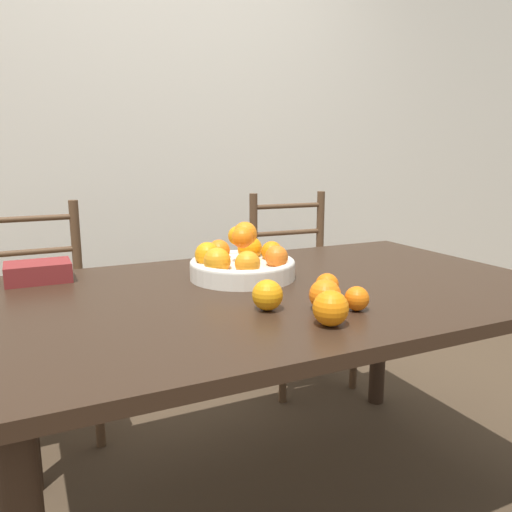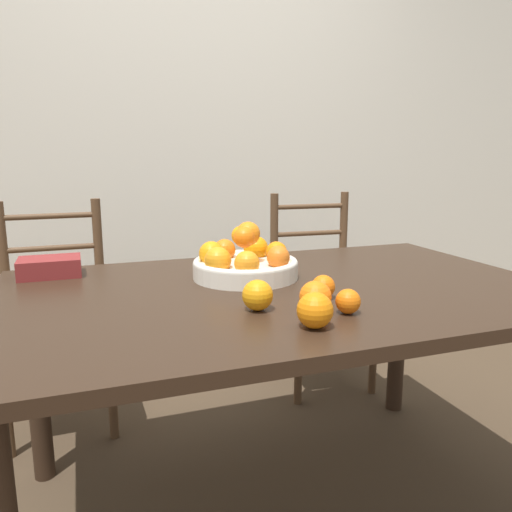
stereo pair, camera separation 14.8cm
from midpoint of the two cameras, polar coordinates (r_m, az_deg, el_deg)
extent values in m
plane|color=#423323|center=(1.82, 5.35, -26.62)|extent=(12.00, 12.00, 0.00)
cube|color=silver|center=(2.92, -7.54, 14.91)|extent=(8.00, 0.06, 2.60)
cube|color=black|center=(1.49, 5.87, -4.23)|extent=(1.62, 1.01, 0.03)
cylinder|color=black|center=(1.88, -21.70, -13.51)|extent=(0.07, 0.07, 0.70)
cylinder|color=black|center=(2.31, 17.70, -8.51)|extent=(0.07, 0.07, 0.70)
cylinder|color=silver|center=(1.58, 1.46, -1.65)|extent=(0.33, 0.33, 0.05)
torus|color=silver|center=(1.58, 1.47, -0.77)|extent=(0.33, 0.33, 0.02)
sphere|color=orange|center=(1.63, 4.95, 0.42)|extent=(0.07, 0.07, 0.07)
sphere|color=orange|center=(1.68, 2.55, 0.84)|extent=(0.08, 0.08, 0.08)
sphere|color=orange|center=(1.66, -1.07, 0.67)|extent=(0.07, 0.07, 0.07)
sphere|color=orange|center=(1.60, -2.49, 0.23)|extent=(0.08, 0.08, 0.08)
sphere|color=orange|center=(1.49, -1.58, -0.52)|extent=(0.08, 0.08, 0.08)
sphere|color=orange|center=(1.46, 1.84, -0.87)|extent=(0.08, 0.08, 0.08)
sphere|color=orange|center=(1.53, 5.33, -0.18)|extent=(0.07, 0.07, 0.07)
sphere|color=orange|center=(1.56, 1.80, 2.56)|extent=(0.08, 0.08, 0.08)
sphere|color=orange|center=(1.57, 0.96, 2.35)|extent=(0.06, 0.06, 0.06)
sphere|color=orange|center=(1.52, 1.41, 2.13)|extent=(0.07, 0.07, 0.07)
sphere|color=orange|center=(1.25, 3.57, -4.54)|extent=(0.08, 0.08, 0.08)
sphere|color=orange|center=(1.38, 10.76, -3.51)|extent=(0.06, 0.06, 0.06)
sphere|color=orange|center=(1.25, 10.19, -4.66)|extent=(0.08, 0.08, 0.08)
sphere|color=orange|center=(1.14, 10.47, -6.18)|extent=(0.08, 0.08, 0.08)
sphere|color=orange|center=(1.26, 13.81, -5.11)|extent=(0.06, 0.06, 0.06)
cylinder|color=#513823|center=(2.10, -24.90, -15.00)|extent=(0.04, 0.04, 0.44)
cylinder|color=#513823|center=(2.10, -14.20, -14.27)|extent=(0.04, 0.04, 0.44)
cylinder|color=#513823|center=(2.35, -24.81, -5.76)|extent=(0.04, 0.04, 0.94)
cylinder|color=#513823|center=(2.35, -15.51, -5.11)|extent=(0.04, 0.04, 0.94)
cube|color=#513823|center=(2.17, -20.08, -6.93)|extent=(0.43, 0.41, 0.04)
cylinder|color=#513823|center=(2.31, -20.37, -2.52)|extent=(0.38, 0.03, 0.02)
cylinder|color=#513823|center=(2.28, -20.61, 0.84)|extent=(0.38, 0.03, 0.02)
cylinder|color=#513823|center=(2.26, -20.85, 4.26)|extent=(0.38, 0.03, 0.02)
cylinder|color=#513823|center=(2.31, 6.74, -11.52)|extent=(0.04, 0.04, 0.44)
cylinder|color=#513823|center=(2.47, 15.00, -10.25)|extent=(0.04, 0.04, 0.44)
cylinder|color=#513823|center=(2.55, 3.71, -3.41)|extent=(0.04, 0.04, 0.94)
cylinder|color=#513823|center=(2.70, 11.33, -2.77)|extent=(0.04, 0.04, 0.94)
cube|color=#513823|center=(2.46, 9.32, -4.23)|extent=(0.44, 0.42, 0.04)
cylinder|color=#513823|center=(2.59, 7.70, -0.44)|extent=(0.38, 0.05, 0.02)
cylinder|color=#513823|center=(2.56, 7.78, 2.57)|extent=(0.38, 0.05, 0.02)
cylinder|color=#513823|center=(2.55, 7.87, 5.63)|extent=(0.38, 0.05, 0.02)
cube|color=maroon|center=(1.71, -20.26, -1.21)|extent=(0.19, 0.13, 0.06)
camera|label=1|loc=(0.07, -87.14, 0.58)|focal=35.00mm
camera|label=2|loc=(0.07, 92.86, -0.58)|focal=35.00mm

